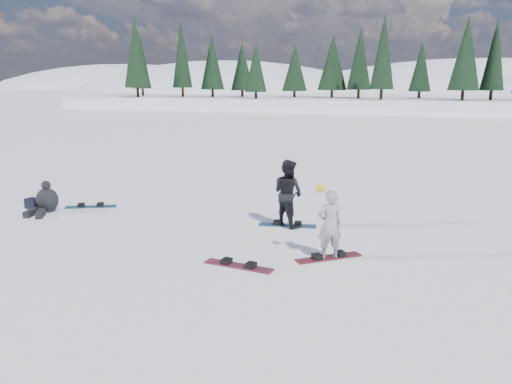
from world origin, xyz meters
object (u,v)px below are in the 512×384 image
(seated_rider, at_px, (46,200))
(snowboarder_man, at_px, (288,193))
(snowboarder_woman, at_px, (329,224))
(snowboard_loose_b, at_px, (239,266))
(gear_bag, at_px, (33,203))
(snowboard_loose_c, at_px, (91,207))

(seated_rider, bearing_deg, snowboarder_man, -16.32)
(snowboarder_woman, bearing_deg, snowboard_loose_b, -0.38)
(snowboarder_woman, distance_m, gear_bag, 9.29)
(snowboarder_woman, height_order, gear_bag, snowboarder_woman)
(seated_rider, height_order, gear_bag, seated_rider)
(snowboarder_man, xyz_separation_m, gear_bag, (-7.68, -0.62, -0.73))
(snowboarder_man, bearing_deg, gear_bag, 33.07)
(seated_rider, relative_size, snowboard_loose_c, 0.80)
(snowboarder_man, relative_size, snowboard_loose_c, 1.18)
(snowboarder_man, bearing_deg, snowboarder_woman, 153.44)
(snowboard_loose_b, bearing_deg, gear_bag, 168.20)
(snowboarder_woman, distance_m, snowboarder_man, 2.57)
(seated_rider, xyz_separation_m, snowboard_loose_c, (0.84, 0.91, -0.34))
(snowboarder_woman, relative_size, snowboard_loose_c, 1.10)
(snowboard_loose_c, bearing_deg, seated_rider, -157.63)
(gear_bag, bearing_deg, snowboarder_woman, -9.22)
(snowboarder_woman, height_order, seated_rider, snowboarder_woman)
(snowboarder_man, height_order, gear_bag, snowboarder_man)
(snowboard_loose_b, bearing_deg, snowboarder_woman, 39.67)
(snowboarder_woman, xyz_separation_m, snowboarder_man, (-1.47, 2.10, 0.11))
(gear_bag, bearing_deg, snowboard_loose_c, 22.86)
(seated_rider, height_order, snowboard_loose_c, seated_rider)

